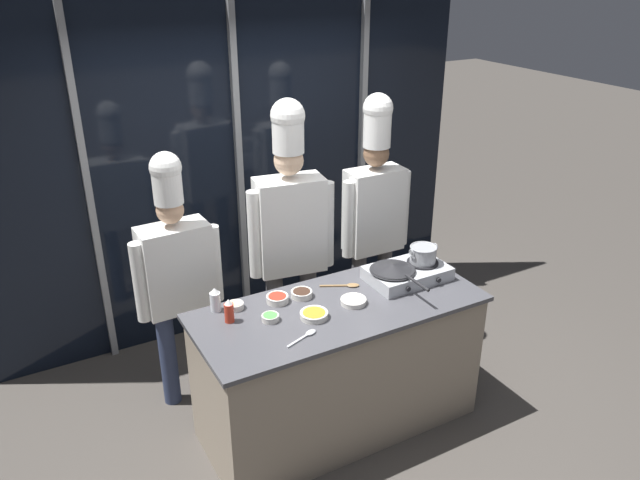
# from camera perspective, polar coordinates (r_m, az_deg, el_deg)

# --- Properties ---
(ground_plane) EXTENTS (24.00, 24.00, 0.00)m
(ground_plane) POSITION_cam_1_polar(r_m,az_deg,el_deg) (4.47, 1.62, -16.29)
(ground_plane) COLOR #47423D
(window_wall_back) EXTENTS (4.08, 0.09, 2.70)m
(window_wall_back) POSITION_cam_1_polar(r_m,az_deg,el_deg) (5.08, -7.55, 6.38)
(window_wall_back) COLOR black
(window_wall_back) RESTS_ON ground_plane
(demo_counter) EXTENTS (1.85, 0.78, 0.93)m
(demo_counter) POSITION_cam_1_polar(r_m,az_deg,el_deg) (4.18, 1.70, -11.46)
(demo_counter) COLOR gray
(demo_counter) RESTS_ON ground_plane
(portable_stove) EXTENTS (0.54, 0.36, 0.10)m
(portable_stove) POSITION_cam_1_polar(r_m,az_deg,el_deg) (4.24, 7.99, -3.00)
(portable_stove) COLOR #B2B5BA
(portable_stove) RESTS_ON demo_counter
(frying_pan) EXTENTS (0.31, 0.53, 0.04)m
(frying_pan) POSITION_cam_1_polar(r_m,az_deg,el_deg) (4.13, 6.71, -2.53)
(frying_pan) COLOR #232326
(frying_pan) RESTS_ON portable_stove
(stock_pot) EXTENTS (0.21, 0.18, 0.12)m
(stock_pot) POSITION_cam_1_polar(r_m,az_deg,el_deg) (4.26, 9.41, -1.25)
(stock_pot) COLOR #93969B
(stock_pot) RESTS_ON portable_stove
(squeeze_bottle_clear) EXTENTS (0.07, 0.07, 0.16)m
(squeeze_bottle_clear) POSITION_cam_1_polar(r_m,az_deg,el_deg) (3.88, -9.56, -5.42)
(squeeze_bottle_clear) COLOR white
(squeeze_bottle_clear) RESTS_ON demo_counter
(squeeze_bottle_chili) EXTENTS (0.06, 0.06, 0.15)m
(squeeze_bottle_chili) POSITION_cam_1_polar(r_m,az_deg,el_deg) (3.76, -8.32, -6.44)
(squeeze_bottle_chili) COLOR red
(squeeze_bottle_chili) RESTS_ON demo_counter
(prep_bowl_onion) EXTENTS (0.17, 0.17, 0.04)m
(prep_bowl_onion) POSITION_cam_1_polar(r_m,az_deg,el_deg) (3.94, 3.08, -5.56)
(prep_bowl_onion) COLOR silver
(prep_bowl_onion) RESTS_ON demo_counter
(prep_bowl_soy_glaze) EXTENTS (0.14, 0.14, 0.04)m
(prep_bowl_soy_glaze) POSITION_cam_1_polar(r_m,az_deg,el_deg) (4.00, -1.69, -4.89)
(prep_bowl_soy_glaze) COLOR silver
(prep_bowl_soy_glaze) RESTS_ON demo_counter
(prep_bowl_chili_flakes) EXTENTS (0.14, 0.14, 0.05)m
(prep_bowl_chili_flakes) POSITION_cam_1_polar(r_m,az_deg,el_deg) (3.95, -3.92, -5.34)
(prep_bowl_chili_flakes) COLOR silver
(prep_bowl_chili_flakes) RESTS_ON demo_counter
(prep_bowl_ginger) EXTENTS (0.10, 0.10, 0.04)m
(prep_bowl_ginger) POSITION_cam_1_polar(r_m,az_deg,el_deg) (3.91, -7.73, -5.93)
(prep_bowl_ginger) COLOR silver
(prep_bowl_ginger) RESTS_ON demo_counter
(prep_bowl_scallions) EXTENTS (0.11, 0.11, 0.04)m
(prep_bowl_scallions) POSITION_cam_1_polar(r_m,az_deg,el_deg) (3.77, -4.57, -7.05)
(prep_bowl_scallions) COLOR silver
(prep_bowl_scallions) RESTS_ON demo_counter
(prep_bowl_carrots) EXTENTS (0.17, 0.17, 0.04)m
(prep_bowl_carrots) POSITION_cam_1_polar(r_m,az_deg,el_deg) (3.78, -0.55, -6.81)
(prep_bowl_carrots) COLOR silver
(prep_bowl_carrots) RESTS_ON demo_counter
(serving_spoon_slotted) EXTENTS (0.23, 0.11, 0.02)m
(serving_spoon_slotted) POSITION_cam_1_polar(r_m,az_deg,el_deg) (3.63, -1.21, -8.67)
(serving_spoon_slotted) COLOR #B2B5BA
(serving_spoon_slotted) RESTS_ON demo_counter
(serving_spoon_solid) EXTENTS (0.25, 0.15, 0.02)m
(serving_spoon_solid) POSITION_cam_1_polar(r_m,az_deg,el_deg) (4.13, 2.55, -4.16)
(serving_spoon_solid) COLOR olive
(serving_spoon_solid) RESTS_ON demo_counter
(chef_head) EXTENTS (0.60, 0.26, 1.83)m
(chef_head) POSITION_cam_1_polar(r_m,az_deg,el_deg) (4.24, -12.98, -2.68)
(chef_head) COLOR #2D3856
(chef_head) RESTS_ON ground_plane
(chef_sous) EXTENTS (0.62, 0.32, 2.09)m
(chef_sous) POSITION_cam_1_polar(r_m,az_deg,el_deg) (4.38, -2.74, 1.41)
(chef_sous) COLOR #4C4C51
(chef_sous) RESTS_ON ground_plane
(chef_line) EXTENTS (0.58, 0.24, 2.03)m
(chef_line) POSITION_cam_1_polar(r_m,az_deg,el_deg) (4.80, 4.99, 3.01)
(chef_line) COLOR #4C4C51
(chef_line) RESTS_ON ground_plane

